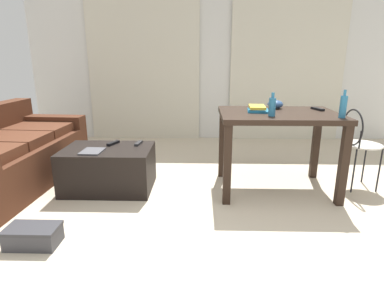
{
  "coord_description": "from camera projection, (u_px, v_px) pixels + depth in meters",
  "views": [
    {
      "loc": [
        -0.22,
        -1.68,
        1.31
      ],
      "look_at": [
        -0.31,
        1.46,
        0.44
      ],
      "focal_mm": 29.24,
      "sensor_mm": 36.0,
      "label": 1
    }
  ],
  "objects": [
    {
      "name": "tv_remote_primary",
      "position": [
        138.0,
        143.0,
        3.28
      ],
      "size": [
        0.06,
        0.17,
        0.02
      ],
      "primitive_type": "cube",
      "rotation": [
        0.0,
        0.0,
        -0.12
      ],
      "color": "#232326",
      "rests_on": "coffee_table"
    },
    {
      "name": "bottle_far",
      "position": [
        343.0,
        106.0,
        2.72
      ],
      "size": [
        0.06,
        0.06,
        0.24
      ],
      "color": "teal",
      "rests_on": "craft_table"
    },
    {
      "name": "curtains",
      "position": [
        215.0,
        70.0,
        4.96
      ],
      "size": [
        4.04,
        0.03,
        2.23
      ],
      "color": "beige",
      "rests_on": "ground"
    },
    {
      "name": "shoebox",
      "position": [
        33.0,
        236.0,
        2.24
      ],
      "size": [
        0.37,
        0.21,
        0.15
      ],
      "color": "#38383D",
      "rests_on": "ground"
    },
    {
      "name": "book_stack",
      "position": [
        257.0,
        109.0,
        3.07
      ],
      "size": [
        0.23,
        0.29,
        0.06
      ],
      "color": "#1E668C",
      "rests_on": "craft_table"
    },
    {
      "name": "wire_chair",
      "position": [
        358.0,
        139.0,
        3.14
      ],
      "size": [
        0.37,
        0.38,
        0.82
      ],
      "color": "silver",
      "rests_on": "ground"
    },
    {
      "name": "tv_remote_on_table",
      "position": [
        318.0,
        109.0,
        3.15
      ],
      "size": [
        0.09,
        0.17,
        0.02
      ],
      "primitive_type": "cube",
      "rotation": [
        0.0,
        0.0,
        0.29
      ],
      "color": "black",
      "rests_on": "craft_table"
    },
    {
      "name": "ground_plane",
      "position": [
        221.0,
        187.0,
        3.27
      ],
      "size": [
        8.42,
        8.42,
        0.0
      ],
      "primitive_type": "plane",
      "color": "beige"
    },
    {
      "name": "wall_back",
      "position": [
        215.0,
        62.0,
        5.01
      ],
      "size": [
        5.92,
        0.1,
        2.48
      ],
      "primitive_type": "cube",
      "color": "silver",
      "rests_on": "ground"
    },
    {
      "name": "bowl",
      "position": [
        275.0,
        104.0,
        3.24
      ],
      "size": [
        0.16,
        0.16,
        0.09
      ],
      "primitive_type": "ellipsoid",
      "color": "#2D4C7A",
      "rests_on": "craft_table"
    },
    {
      "name": "coffee_table",
      "position": [
        109.0,
        168.0,
        3.2
      ],
      "size": [
        0.88,
        0.6,
        0.43
      ],
      "color": "black",
      "rests_on": "ground"
    },
    {
      "name": "couch",
      "position": [
        6.0,
        156.0,
        3.27
      ],
      "size": [
        1.01,
        1.9,
        0.8
      ],
      "color": "#4C2819",
      "rests_on": "ground"
    },
    {
      "name": "craft_table",
      "position": [
        278.0,
        125.0,
        3.06
      ],
      "size": [
        1.13,
        0.8,
        0.8
      ],
      "color": "black",
      "rests_on": "ground"
    },
    {
      "name": "bottle_near",
      "position": [
        272.0,
        106.0,
        2.81
      ],
      "size": [
        0.06,
        0.06,
        0.21
      ],
      "color": "teal",
      "rests_on": "craft_table"
    },
    {
      "name": "magazine",
      "position": [
        92.0,
        151.0,
        3.01
      ],
      "size": [
        0.2,
        0.24,
        0.01
      ],
      "primitive_type": "cube",
      "rotation": [
        0.0,
        0.0,
        -0.05
      ],
      "color": "#4C4C51",
      "rests_on": "coffee_table"
    },
    {
      "name": "tv_remote_secondary",
      "position": [
        113.0,
        143.0,
        3.27
      ],
      "size": [
        0.1,
        0.17,
        0.03
      ],
      "primitive_type": "cube",
      "rotation": [
        0.0,
        0.0,
        -0.39
      ],
      "color": "black",
      "rests_on": "coffee_table"
    }
  ]
}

